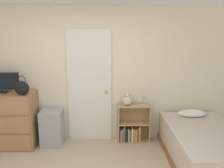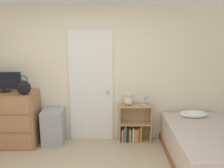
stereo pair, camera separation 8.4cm
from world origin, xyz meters
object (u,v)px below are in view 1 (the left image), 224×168
at_px(bookshelf, 132,128).
at_px(teddy_bear, 127,99).
at_px(desk_lamp, 144,97).
at_px(bed, 205,147).
at_px(tv, 1,82).
at_px(handbag, 22,88).
at_px(storage_bin, 52,127).
at_px(dresser, 6,120).

relative_size(bookshelf, teddy_bear, 2.76).
height_order(teddy_bear, desk_lamp, teddy_bear).
height_order(teddy_bear, bed, teddy_bear).
relative_size(teddy_bear, bed, 0.14).
bearing_deg(tv, teddy_bear, 2.91).
bearing_deg(teddy_bear, desk_lamp, -6.65).
relative_size(handbag, desk_lamp, 1.43).
distance_m(handbag, teddy_bear, 1.85).
height_order(storage_bin, desk_lamp, desk_lamp).
xyz_separation_m(tv, handbag, (0.43, -0.19, -0.06)).
bearing_deg(storage_bin, desk_lamp, 1.69).
xyz_separation_m(handbag, bed, (2.96, -0.51, -0.85)).
bearing_deg(bookshelf, bed, -37.36).
bearing_deg(storage_bin, bookshelf, 3.39).
distance_m(handbag, bookshelf, 2.10).
bearing_deg(tv, handbag, -24.35).
distance_m(teddy_bear, bed, 1.53).
bearing_deg(bed, dresser, 168.59).
xyz_separation_m(tv, bookshelf, (2.32, 0.11, -0.92)).
xyz_separation_m(dresser, teddy_bear, (2.18, 0.14, 0.32)).
bearing_deg(desk_lamp, teddy_bear, 173.35).
bearing_deg(teddy_bear, storage_bin, -176.43).
relative_size(desk_lamp, bed, 0.12).
distance_m(dresser, teddy_bear, 2.21).
relative_size(dresser, storage_bin, 1.63).
xyz_separation_m(tv, bed, (3.39, -0.70, -0.91)).
bearing_deg(handbag, teddy_bear, 9.65).
height_order(bookshelf, desk_lamp, desk_lamp).
relative_size(tv, desk_lamp, 2.71).
height_order(handbag, teddy_bear, handbag).
height_order(dresser, bookshelf, dresser).
height_order(storage_bin, bed, bed).
xyz_separation_m(desk_lamp, bed, (0.86, -0.78, -0.60)).
xyz_separation_m(teddy_bear, desk_lamp, (0.31, -0.04, 0.05)).
bearing_deg(bed, bookshelf, 142.64).
relative_size(dresser, handbag, 3.15).
bearing_deg(handbag, desk_lamp, 7.28).
xyz_separation_m(handbag, storage_bin, (0.41, 0.22, -0.80)).
relative_size(handbag, teddy_bear, 1.31).
bearing_deg(storage_bin, teddy_bear, 3.57).
distance_m(bookshelf, teddy_bear, 0.57).
bearing_deg(storage_bin, tv, -178.19).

